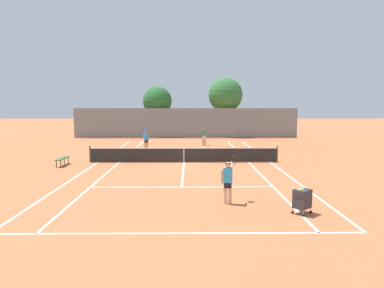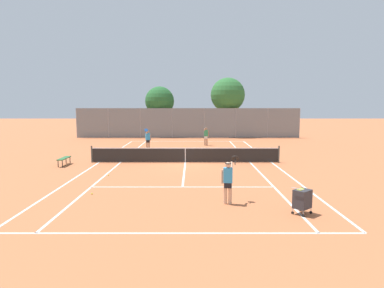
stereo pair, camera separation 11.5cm
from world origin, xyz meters
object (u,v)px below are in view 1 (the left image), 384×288
loose_tennis_ball_2 (107,175)px  tree_behind_right (225,96)px  player_near_side (228,180)px  player_far_left (146,139)px  player_far_right (204,135)px  courtside_bench (62,159)px  loose_tennis_ball_1 (91,194)px  loose_tennis_ball_4 (188,156)px  tree_behind_left (157,102)px  ball_cart (302,199)px  tennis_net (184,155)px  loose_tennis_ball_3 (183,146)px  loose_tennis_ball_0 (159,159)px

loose_tennis_ball_2 → tree_behind_right: (8.30, 21.08, 4.49)m
player_near_side → player_far_left: bearing=108.4°
player_far_right → courtside_bench: player_far_right is taller
loose_tennis_ball_1 → loose_tennis_ball_2: 3.66m
loose_tennis_ball_4 → tree_behind_left: tree_behind_left is taller
ball_cart → loose_tennis_ball_2: bearing=142.9°
tennis_net → player_far_left: size_ratio=6.76×
ball_cart → player_far_left: 17.41m
loose_tennis_ball_3 → loose_tennis_ball_4: 5.48m
loose_tennis_ball_0 → loose_tennis_ball_1: 9.00m
loose_tennis_ball_0 → loose_tennis_ball_3: (1.49, 6.75, 0.00)m
ball_cart → loose_tennis_ball_1: 8.31m
tennis_net → loose_tennis_ball_1: size_ratio=181.82×
loose_tennis_ball_3 → loose_tennis_ball_4: same height
loose_tennis_ball_1 → tree_behind_right: tree_behind_right is taller
tennis_net → loose_tennis_ball_3: (-0.22, 7.86, -0.48)m
tennis_net → loose_tennis_ball_3: tennis_net is taller
player_far_left → tree_behind_left: tree_behind_left is taller
tree_behind_left → player_far_right: bearing=-59.2°
player_near_side → ball_cart: bearing=-26.3°
loose_tennis_ball_4 → courtside_bench: (-7.61, -3.42, 0.38)m
tennis_net → loose_tennis_ball_4: (0.28, 2.40, -0.48)m
tennis_net → tree_behind_left: size_ratio=2.15×
tree_behind_left → tree_behind_right: tree_behind_right is taller
loose_tennis_ball_2 → loose_tennis_ball_0: bearing=66.5°
loose_tennis_ball_2 → loose_tennis_ball_3: same height
loose_tennis_ball_1 → loose_tennis_ball_2: size_ratio=1.00×
player_far_left → loose_tennis_ball_4: size_ratio=26.88×
loose_tennis_ball_0 → tree_behind_left: size_ratio=0.01×
loose_tennis_ball_3 → tree_behind_right: tree_behind_right is taller
loose_tennis_ball_0 → loose_tennis_ball_4: (1.98, 1.29, 0.00)m
loose_tennis_ball_0 → loose_tennis_ball_1: (-2.02, -8.77, 0.00)m
player_far_left → loose_tennis_ball_0: bearing=-72.9°
loose_tennis_ball_0 → tree_behind_right: tree_behind_right is taller
loose_tennis_ball_2 → ball_cart: bearing=-37.1°
loose_tennis_ball_2 → player_far_right: bearing=66.2°
loose_tennis_ball_2 → loose_tennis_ball_4: bearing=56.7°
loose_tennis_ball_2 → courtside_bench: bearing=138.7°
player_far_left → tree_behind_right: (7.47, 11.43, 3.59)m
tree_behind_left → tree_behind_right: 7.63m
player_far_right → loose_tennis_ball_4: player_far_right is taller
ball_cart → loose_tennis_ball_0: ball_cart is taller
loose_tennis_ball_3 → player_far_right: bearing=23.7°
loose_tennis_ball_0 → loose_tennis_ball_2: (-2.23, -5.12, 0.00)m
player_far_right → loose_tennis_ball_1: player_far_right is taller
player_far_left → loose_tennis_ball_0: (1.39, -4.53, -0.89)m
courtside_bench → loose_tennis_ball_3: bearing=51.3°
courtside_bench → tree_behind_left: (4.10, 17.94, 3.48)m
player_far_right → loose_tennis_ball_2: (-5.60, -12.70, -0.88)m
tennis_net → player_near_side: (1.77, -8.97, 0.42)m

